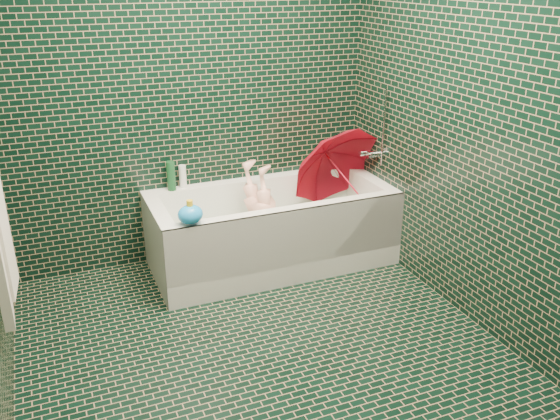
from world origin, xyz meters
name	(u,v)px	position (x,y,z in m)	size (l,w,h in m)	color
floor	(265,354)	(0.00, 0.00, 0.00)	(2.80, 2.80, 0.00)	black
wall_back	(189,87)	(0.00, 1.40, 1.25)	(2.80, 2.80, 0.00)	black
wall_front	(443,263)	(0.00, -1.40, 1.25)	(2.80, 2.80, 0.00)	black
wall_right	(480,114)	(1.30, 0.00, 1.25)	(2.80, 2.80, 0.00)	black
bathtub	(273,237)	(0.45, 1.01, 0.21)	(1.70, 0.75, 0.55)	white
bath_mat	(272,243)	(0.45, 1.02, 0.16)	(1.35, 0.47, 0.01)	green
water	(272,225)	(0.45, 1.02, 0.30)	(1.48, 0.53, 0.00)	silver
faucet	(375,149)	(1.26, 1.02, 0.77)	(0.18, 0.19, 0.55)	silver
child	(265,224)	(0.40, 1.04, 0.31)	(0.33, 0.22, 0.92)	#F2AC97
umbrella	(344,177)	(1.01, 1.00, 0.59)	(0.69, 0.69, 0.60)	red
soap_bottle_a	(350,167)	(1.23, 1.31, 0.55)	(0.11, 0.11, 0.27)	white
soap_bottle_b	(350,165)	(1.25, 1.34, 0.55)	(0.09, 0.09, 0.20)	#581E74
soap_bottle_c	(330,169)	(1.07, 1.33, 0.55)	(0.13, 0.13, 0.16)	#134321
bottle_right_tall	(332,154)	(1.10, 1.37, 0.65)	(0.06, 0.06, 0.21)	#134321
bottle_right_pump	(350,156)	(1.23, 1.32, 0.64)	(0.05, 0.05, 0.18)	silver
bottle_left_tall	(171,176)	(-0.18, 1.33, 0.65)	(0.06, 0.06, 0.21)	#134321
bottle_left_short	(183,176)	(-0.10, 1.36, 0.63)	(0.05, 0.05, 0.16)	white
rubber_duck	(316,166)	(0.93, 1.32, 0.59)	(0.12, 0.10, 0.09)	gold
bath_toy	(190,214)	(-0.21, 0.69, 0.62)	(0.19, 0.17, 0.15)	#1A8CED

